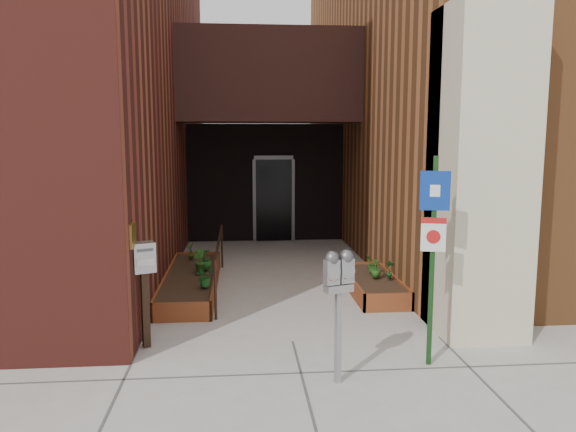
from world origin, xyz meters
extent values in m
plane|color=#9E9991|center=(0.00, 0.00, 0.00)|extent=(80.00, 80.00, 0.00)
cube|color=maroon|center=(-6.00, 6.70, 5.00)|extent=(8.00, 14.60, 10.00)
cube|color=brown|center=(6.00, 7.15, 5.00)|extent=(8.00, 13.70, 10.00)
cube|color=beige|center=(2.55, 0.20, 2.20)|extent=(1.10, 1.20, 4.40)
cube|color=black|center=(0.00, 6.00, 4.00)|extent=(4.20, 2.00, 2.00)
cube|color=black|center=(0.00, 7.40, 1.50)|extent=(4.00, 0.30, 3.00)
cube|color=black|center=(0.20, 7.22, 1.05)|extent=(0.90, 0.06, 2.10)
cube|color=#B79338|center=(-1.99, -0.20, 1.50)|extent=(0.04, 0.30, 0.30)
cube|color=brown|center=(-1.55, 0.92, 0.15)|extent=(0.90, 0.04, 0.30)
cube|color=brown|center=(-1.55, 4.48, 0.15)|extent=(0.90, 0.04, 0.30)
cube|color=brown|center=(-1.98, 2.70, 0.15)|extent=(0.04, 3.60, 0.30)
cube|color=brown|center=(-1.12, 2.70, 0.15)|extent=(0.04, 3.60, 0.30)
cube|color=black|center=(-1.55, 2.70, 0.13)|extent=(0.82, 3.52, 0.26)
cube|color=brown|center=(1.60, 1.12, 0.15)|extent=(0.80, 0.04, 0.30)
cube|color=brown|center=(1.60, 3.28, 0.15)|extent=(0.80, 0.04, 0.30)
cube|color=brown|center=(1.22, 2.20, 0.15)|extent=(0.04, 2.20, 0.30)
cube|color=brown|center=(1.98, 2.20, 0.15)|extent=(0.04, 2.20, 0.30)
cube|color=black|center=(1.60, 2.20, 0.13)|extent=(0.72, 2.12, 0.26)
cylinder|color=black|center=(-1.05, 1.00, 0.45)|extent=(0.04, 0.04, 0.90)
cylinder|color=black|center=(-1.05, 4.30, 0.45)|extent=(0.04, 0.04, 0.90)
cylinder|color=black|center=(-1.05, 2.65, 0.88)|extent=(0.04, 3.30, 0.04)
cube|color=gray|center=(0.38, -1.27, 0.52)|extent=(0.08, 0.08, 1.03)
cube|color=gray|center=(0.38, -1.27, 1.08)|extent=(0.33, 0.22, 0.08)
cube|color=gray|center=(0.29, -1.30, 1.26)|extent=(0.18, 0.15, 0.27)
sphere|color=#59595B|center=(0.29, -1.30, 1.42)|extent=(0.15, 0.15, 0.15)
cube|color=white|center=(0.31, -1.35, 1.28)|extent=(0.09, 0.04, 0.05)
cube|color=#B21414|center=(0.31, -1.35, 1.20)|extent=(0.09, 0.04, 0.03)
cube|color=gray|center=(0.46, -1.24, 1.26)|extent=(0.18, 0.15, 0.27)
sphere|color=#59595B|center=(0.46, -1.24, 1.42)|extent=(0.15, 0.15, 0.15)
cube|color=white|center=(0.48, -1.29, 1.28)|extent=(0.09, 0.04, 0.05)
cube|color=#B21414|center=(0.48, -1.29, 1.20)|extent=(0.09, 0.04, 0.03)
cube|color=#143513|center=(1.55, -0.87, 1.24)|extent=(0.07, 0.07, 2.48)
cube|color=navy|center=(1.54, -0.90, 2.09)|extent=(0.33, 0.11, 0.45)
cube|color=white|center=(1.54, -0.91, 2.09)|extent=(0.11, 0.04, 0.14)
cube|color=white|center=(1.54, -0.90, 1.58)|extent=(0.28, 0.10, 0.39)
cube|color=#B21414|center=(1.54, -0.91, 1.74)|extent=(0.28, 0.09, 0.07)
cylinder|color=#B21414|center=(1.54, -0.91, 1.56)|extent=(0.16, 0.06, 0.16)
cube|color=black|center=(-1.90, -0.02, 0.50)|extent=(0.12, 0.12, 1.00)
cube|color=#B9B9BB|center=(-1.90, -0.02, 1.19)|extent=(0.33, 0.29, 0.38)
cube|color=#59595B|center=(-1.86, -0.11, 1.29)|extent=(0.19, 0.09, 0.04)
cube|color=white|center=(-1.86, -0.11, 1.14)|extent=(0.20, 0.09, 0.09)
imported|color=#195A1F|center=(-1.25, 1.78, 0.46)|extent=(0.41, 0.41, 0.32)
imported|color=#235317|center=(-1.40, 2.73, 0.51)|extent=(0.32, 0.32, 0.41)
imported|color=#18551B|center=(-1.30, 2.96, 0.48)|extent=(0.29, 0.29, 0.37)
imported|color=#245017|center=(-1.64, 3.82, 0.46)|extent=(0.21, 0.21, 0.33)
imported|color=#245518|center=(1.64, 2.12, 0.46)|extent=(0.22, 0.22, 0.31)
imported|color=#175117|center=(1.85, 2.01, 0.46)|extent=(0.22, 0.22, 0.32)
imported|color=#255518|center=(1.67, 2.49, 0.45)|extent=(0.30, 0.30, 0.29)
camera|label=1|loc=(-0.68, -7.09, 2.72)|focal=35.00mm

